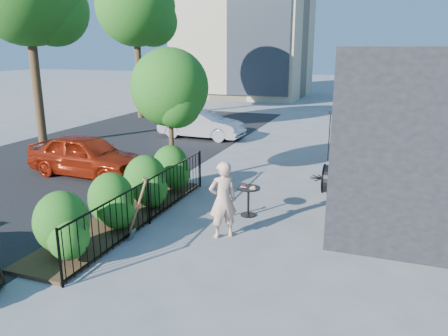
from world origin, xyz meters
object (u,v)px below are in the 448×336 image
at_px(patio_tree, 171,92).
at_px(car_red, 87,155).
at_px(car_silver, 201,124).
at_px(street_tree_far, 136,11).
at_px(woman, 223,200).
at_px(shovel, 137,213).
at_px(cafe_table, 248,196).

height_order(patio_tree, car_red, patio_tree).
bearing_deg(car_red, car_silver, -5.71).
bearing_deg(car_silver, street_tree_far, 54.74).
relative_size(woman, shovel, 1.15).
relative_size(cafe_table, car_red, 0.20).
bearing_deg(car_red, shovel, -129.28).
bearing_deg(woman, patio_tree, -87.00).
distance_m(woman, car_red, 6.43).
bearing_deg(car_silver, patio_tree, -161.41).
relative_size(street_tree_far, car_red, 2.11).
distance_m(woman, car_silver, 10.77).
height_order(patio_tree, shovel, patio_tree).
bearing_deg(woman, car_red, -66.58).
relative_size(woman, car_red, 0.43).
relative_size(patio_tree, street_tree_far, 0.48).
bearing_deg(street_tree_far, car_red, -67.61).
relative_size(street_tree_far, cafe_table, 10.75).
bearing_deg(car_red, street_tree_far, 25.78).
distance_m(street_tree_far, car_silver, 8.86).
xyz_separation_m(cafe_table, woman, (-0.15, -1.38, 0.35)).
distance_m(cafe_table, car_red, 6.08).
height_order(woman, shovel, woman).
bearing_deg(street_tree_far, car_silver, -37.34).
bearing_deg(patio_tree, woman, -47.64).
distance_m(cafe_table, woman, 1.43).
relative_size(patio_tree, shovel, 2.67).
height_order(street_tree_far, car_red, street_tree_far).
bearing_deg(car_silver, shovel, -161.98).
xyz_separation_m(street_tree_far, cafe_table, (10.44, -12.66, -5.42)).
xyz_separation_m(patio_tree, car_silver, (-2.04, 6.88, -2.13)).
distance_m(patio_tree, car_red, 3.76).
bearing_deg(car_silver, car_red, 172.99).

